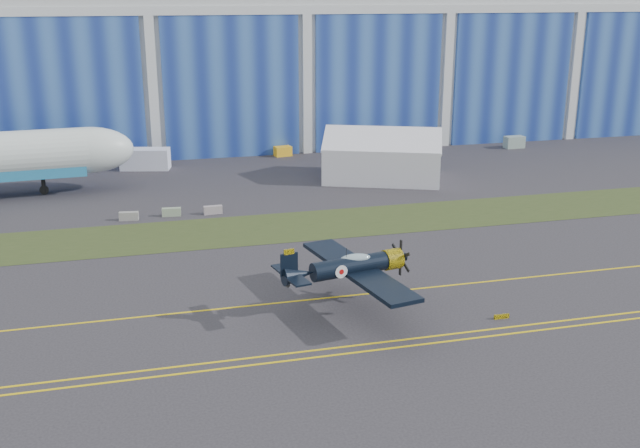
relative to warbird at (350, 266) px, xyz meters
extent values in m
plane|color=#353238|center=(-11.56, 7.61, -3.52)|extent=(260.00, 260.00, 0.00)
cube|color=#475128|center=(-11.56, 21.61, -3.50)|extent=(260.00, 10.00, 0.02)
cube|color=silver|center=(-11.56, 79.61, 11.48)|extent=(220.00, 45.00, 30.00)
cube|color=navy|center=(-11.56, 56.81, 6.48)|extent=(220.00, 0.60, 20.00)
cube|color=silver|center=(-11.56, 56.76, 17.08)|extent=(220.00, 0.70, 1.20)
cube|color=yellow|center=(-11.56, 2.61, -3.51)|extent=(200.00, 0.20, 0.02)
cube|color=yellow|center=(-11.56, -6.89, -3.51)|extent=(80.00, 0.20, 0.02)
cube|color=yellow|center=(-11.56, -5.89, -3.51)|extent=(80.00, 0.20, 0.02)
cube|color=yellow|center=(10.44, -4.39, -3.34)|extent=(1.20, 0.15, 0.35)
cube|color=white|center=(-13.39, 51.87, -2.11)|extent=(6.92, 3.98, 2.82)
cube|color=yellow|center=(6.41, 55.53, -2.81)|extent=(2.63, 1.87, 1.42)
cube|color=#8BA198|center=(42.17, 52.37, -2.62)|extent=(3.05, 1.70, 1.80)
cube|color=gray|center=(-15.94, 28.11, -3.07)|extent=(2.07, 0.88, 0.90)
cube|color=gray|center=(-11.47, 28.53, -3.07)|extent=(2.05, 0.80, 0.90)
cube|color=#9C8F94|center=(-7.05, 28.22, -3.07)|extent=(2.02, 0.66, 0.90)
camera|label=1|loc=(-15.32, -50.17, 19.75)|focal=42.00mm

